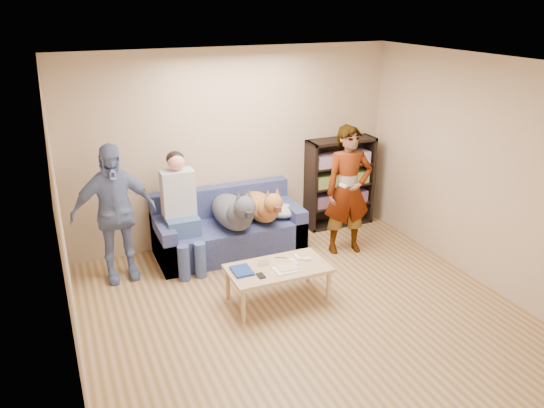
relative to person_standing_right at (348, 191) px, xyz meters
name	(u,v)px	position (x,y,z in m)	size (l,w,h in m)	color
ground	(318,330)	(-1.19, -1.50, -0.85)	(5.00, 5.00, 0.00)	olive
ceiling	(328,69)	(-1.19, -1.50, 1.75)	(5.00, 5.00, 0.00)	white
wall_back	(234,147)	(-1.19, 1.00, 0.45)	(4.50, 4.50, 0.00)	tan
wall_left	(66,255)	(-3.44, -1.50, 0.45)	(5.00, 5.00, 0.00)	tan
wall_right	(506,181)	(1.06, -1.50, 0.45)	(5.00, 5.00, 0.00)	tan
blanket	(284,211)	(-0.70, 0.47, -0.34)	(0.45, 0.38, 0.16)	#B8B7BD
person_standing_right	(348,191)	(0.00, 0.00, 0.00)	(0.62, 0.41, 1.70)	gray
person_standing_left	(114,213)	(-2.87, 0.42, -0.01)	(0.98, 0.41, 1.67)	#7386B8
held_controller	(343,186)	(-0.20, -0.20, 0.16)	(0.04, 0.11, 0.03)	silver
notebook_blue	(242,271)	(-1.74, -0.76, -0.42)	(0.20, 0.26, 0.03)	navy
papers	(286,269)	(-1.29, -0.91, -0.42)	(0.26, 0.20, 0.01)	white
magazine	(288,267)	(-1.26, -0.89, -0.41)	(0.22, 0.17, 0.01)	beige
camera_silver	(264,262)	(-1.46, -0.69, -0.40)	(0.11, 0.06, 0.05)	silver
controller_a	(297,257)	(-1.06, -0.71, -0.41)	(0.04, 0.13, 0.03)	white
controller_b	(307,259)	(-0.98, -0.79, -0.41)	(0.09, 0.06, 0.03)	silver
headphone_cup_a	(295,264)	(-1.14, -0.83, -0.42)	(0.07, 0.07, 0.02)	silver
headphone_cup_b	(292,260)	(-1.14, -0.75, -0.42)	(0.07, 0.07, 0.02)	white
pen_orange	(282,273)	(-1.36, -0.97, -0.42)	(0.01, 0.01, 0.14)	orange
pen_black	(281,258)	(-1.22, -0.63, -0.42)	(0.01, 0.01, 0.14)	black
wallet	(261,276)	(-1.59, -0.93, -0.42)	(0.07, 0.12, 0.01)	black
sofa	(228,231)	(-1.44, 0.60, -0.57)	(1.90, 0.85, 0.82)	#515B93
person_seated	(181,207)	(-2.08, 0.47, -0.07)	(0.40, 0.73, 1.47)	#456798
dog_gray	(234,212)	(-1.43, 0.35, -0.19)	(0.44, 1.26, 0.64)	#51535B
dog_tan	(262,206)	(-1.02, 0.44, -0.22)	(0.39, 1.16, 0.57)	#A86533
coffee_table	(278,271)	(-1.34, -0.81, -0.47)	(1.10, 0.60, 0.42)	tan
bookshelf	(339,180)	(0.36, 0.83, -0.17)	(1.00, 0.34, 1.30)	black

